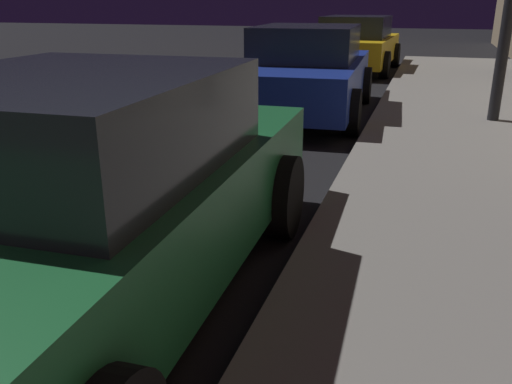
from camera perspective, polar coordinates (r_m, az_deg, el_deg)
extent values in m
cube|color=#19592D|center=(3.39, -18.52, -2.71)|extent=(2.02, 4.45, 0.64)
cube|color=#1E2328|center=(3.26, -19.22, 7.04)|extent=(1.72, 2.10, 0.56)
cylinder|color=black|center=(5.04, -18.76, 1.62)|extent=(0.24, 0.67, 0.66)
cylinder|color=black|center=(4.28, 2.87, -0.45)|extent=(0.24, 0.67, 0.66)
cube|color=navy|center=(9.05, 5.34, 11.78)|extent=(1.97, 4.34, 0.64)
cube|color=#1E2328|center=(8.96, 5.43, 15.43)|extent=(1.64, 2.09, 0.56)
cylinder|color=black|center=(10.53, 1.68, 11.65)|extent=(0.26, 0.67, 0.66)
cylinder|color=black|center=(10.29, 11.48, 11.08)|extent=(0.26, 0.67, 0.66)
cylinder|color=black|center=(8.02, -2.62, 9.09)|extent=(0.26, 0.67, 0.66)
cylinder|color=black|center=(7.69, 10.19, 8.35)|extent=(0.26, 0.67, 0.66)
cube|color=gold|center=(15.13, 10.66, 14.69)|extent=(1.91, 4.29, 0.64)
cube|color=#1E2328|center=(14.89, 10.67, 16.86)|extent=(1.64, 2.15, 0.56)
cylinder|color=black|center=(16.60, 8.16, 14.41)|extent=(0.24, 0.67, 0.66)
cylinder|color=black|center=(16.34, 14.60, 13.91)|extent=(0.24, 0.67, 0.66)
cylinder|color=black|center=(14.04, 5.95, 13.57)|extent=(0.24, 0.67, 0.66)
cylinder|color=black|center=(13.73, 13.54, 13.01)|extent=(0.24, 0.67, 0.66)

